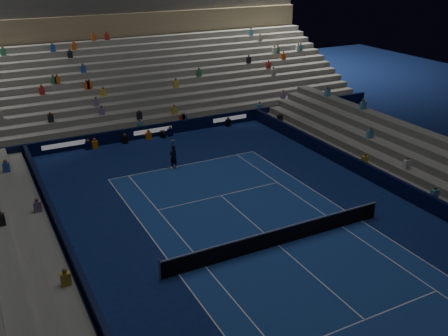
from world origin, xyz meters
TOP-DOWN VIEW (x-y plane):
  - ground at (0.00, 0.00)m, footprint 90.00×90.00m
  - court_surface at (0.00, 0.00)m, footprint 10.97×23.77m
  - sponsor_barrier_far at (0.00, 18.50)m, footprint 44.00×0.25m
  - sponsor_barrier_east at (9.70, 0.00)m, footprint 0.25×37.00m
  - sponsor_barrier_west at (-9.70, 0.00)m, footprint 0.25×37.00m
  - grandstand_main at (0.00, 27.90)m, footprint 44.00×15.20m
  - tennis_net at (0.00, 0.00)m, footprint 12.90×0.10m
  - tennis_player at (-0.93, 11.74)m, footprint 0.69×0.55m
  - broadcast_camera at (0.67, 17.95)m, footprint 0.47×0.87m

SIDE VIEW (x-z plane):
  - ground at x=0.00m, z-range 0.00..0.00m
  - court_surface at x=0.00m, z-range 0.00..0.01m
  - broadcast_camera at x=0.67m, z-range 0.01..0.53m
  - sponsor_barrier_far at x=0.00m, z-range 0.00..1.00m
  - sponsor_barrier_east at x=9.70m, z-range 0.00..1.00m
  - sponsor_barrier_west at x=-9.70m, z-range 0.00..1.00m
  - tennis_net at x=0.00m, z-range -0.05..1.05m
  - tennis_player at x=-0.93m, z-range 0.00..1.66m
  - grandstand_main at x=0.00m, z-range -2.22..8.98m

